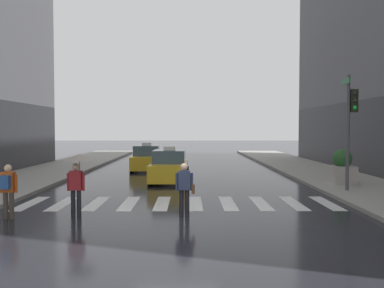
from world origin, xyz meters
name	(u,v)px	position (x,y,z in m)	size (l,w,h in m)	color
ground_plane	(176,223)	(0.00, 0.00, 0.00)	(160.00, 160.00, 0.00)	black
crosswalk_markings	(179,203)	(0.00, 3.00, 0.00)	(11.30, 2.80, 0.01)	silver
traffic_light_pole	(351,116)	(7.08, 5.08, 3.26)	(0.44, 0.84, 4.80)	#47474C
taxi_lead	(170,167)	(-0.63, 9.18, 0.72)	(2.00, 4.57, 1.80)	gold
taxi_second	(147,159)	(-2.40, 14.80, 0.72)	(2.03, 4.59, 1.80)	gold
pedestrian_with_umbrella	(78,168)	(-3.06, 0.90, 1.52)	(0.96, 0.96, 1.94)	black
pedestrian_with_backpack	(8,187)	(-5.06, 0.49, 0.97)	(0.55, 0.43, 1.65)	#473D33
pedestrian_with_handbag	(185,186)	(0.24, 0.93, 0.93)	(0.61, 0.24, 1.65)	black
planter_near_corner	(342,168)	(7.66, 7.40, 0.87)	(1.10, 1.10, 1.60)	#A8A399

